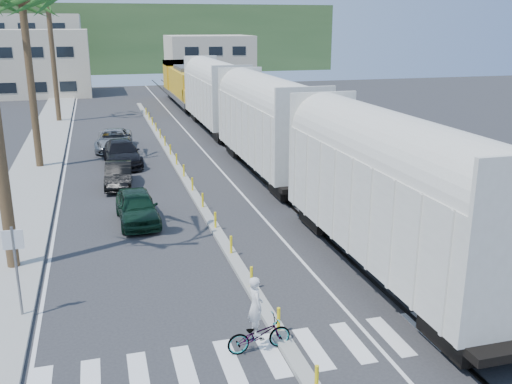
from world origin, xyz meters
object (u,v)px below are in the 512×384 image
car_second (119,175)px  cyclist (258,327)px  street_sign (15,259)px  car_lead (137,207)px

car_second → cyclist: (2.92, -17.99, 0.04)m
street_sign → car_second: street_sign is taller
street_sign → cyclist: (6.50, -3.66, -1.26)m
car_second → cyclist: size_ratio=1.86×
street_sign → cyclist: 7.56m
car_second → cyclist: cyclist is taller
car_second → car_lead: bearing=-81.1°
car_lead → car_second: 6.31m
street_sign → car_second: 14.83m
car_lead → cyclist: 11.94m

